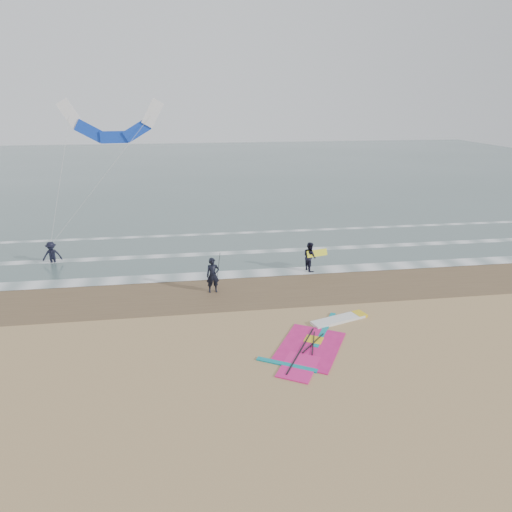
{
  "coord_description": "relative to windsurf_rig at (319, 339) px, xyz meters",
  "views": [
    {
      "loc": [
        -4.02,
        -15.88,
        9.56
      ],
      "look_at": [
        -0.97,
        5.0,
        2.2
      ],
      "focal_mm": 32.0,
      "sensor_mm": 36.0,
      "label": 1
    }
  ],
  "objects": [
    {
      "name": "wet_sand_band",
      "position": [
        -1.01,
        5.67,
        -0.03
      ],
      "size": [
        120.0,
        5.0,
        0.01
      ],
      "primitive_type": "cube",
      "color": "brown",
      "rests_on": "ground"
    },
    {
      "name": "person_walking",
      "position": [
        1.63,
        7.9,
        0.83
      ],
      "size": [
        0.87,
        0.99,
        1.72
      ],
      "primitive_type": "imported",
      "rotation": [
        0.0,
        0.0,
        1.86
      ],
      "color": "black",
      "rests_on": "ground"
    },
    {
      "name": "person_standing",
      "position": [
        -4.08,
        5.62,
        0.89
      ],
      "size": [
        0.72,
        0.51,
        1.86
      ],
      "primitive_type": "imported",
      "rotation": [
        0.0,
        0.0,
        0.1
      ],
      "color": "black",
      "rests_on": "ground"
    },
    {
      "name": "windsurf_rig",
      "position": [
        0.0,
        0.0,
        0.0
      ],
      "size": [
        5.6,
        5.3,
        0.13
      ],
      "color": "white",
      "rests_on": "ground"
    },
    {
      "name": "person_wading",
      "position": [
        -13.49,
        11.34,
        0.83
      ],
      "size": [
        1.18,
        0.76,
        1.72
      ],
      "primitive_type": "imported",
      "rotation": [
        0.0,
        0.0,
        0.11
      ],
      "color": "black",
      "rests_on": "ground"
    },
    {
      "name": "sea_water",
      "position": [
        -1.01,
        47.67,
        -0.02
      ],
      "size": [
        120.0,
        80.0,
        0.02
      ],
      "primitive_type": "cube",
      "color": "#47605E",
      "rests_on": "ground"
    },
    {
      "name": "foam_waterline",
      "position": [
        -1.01,
        10.11,
        -0.01
      ],
      "size": [
        120.0,
        9.15,
        0.02
      ],
      "color": "white",
      "rests_on": "ground"
    },
    {
      "name": "ground",
      "position": [
        -1.01,
        -0.33,
        -0.04
      ],
      "size": [
        120.0,
        120.0,
        0.0
      ],
      "primitive_type": "plane",
      "color": "tan",
      "rests_on": "ground"
    },
    {
      "name": "surf_kite",
      "position": [
        -9.6,
        14.16,
        7.86
      ],
      "size": [
        7.13,
        2.96,
        8.4
      ],
      "color": "white",
      "rests_on": "ground"
    },
    {
      "name": "carried_kiteboard",
      "position": [
        2.03,
        7.8,
        1.06
      ],
      "size": [
        1.3,
        0.51,
        0.39
      ],
      "color": "yellow",
      "rests_on": "ground"
    },
    {
      "name": "held_pole",
      "position": [
        -3.78,
        5.62,
        1.33
      ],
      "size": [
        0.17,
        0.86,
        1.82
      ],
      "color": "black",
      "rests_on": "ground"
    }
  ]
}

